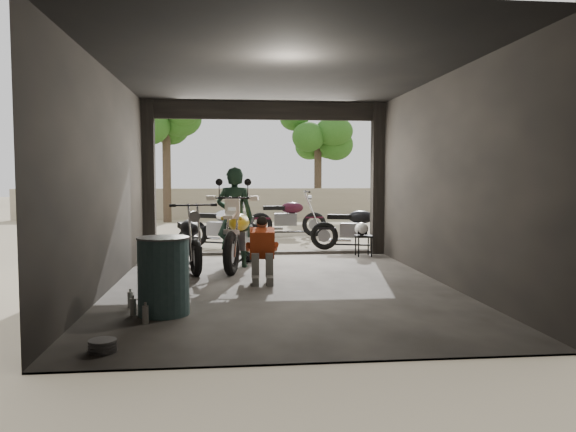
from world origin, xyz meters
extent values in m
plane|color=#7A6D56|center=(0.00, 0.00, 0.00)|extent=(80.00, 80.00, 0.00)
cube|color=#2D2B28|center=(0.00, 0.00, 0.01)|extent=(5.00, 7.00, 0.02)
plane|color=black|center=(0.00, 0.00, 3.20)|extent=(7.00, 7.00, 0.00)
cube|color=black|center=(0.00, -3.50, 1.60)|extent=(5.00, 0.02, 3.20)
cube|color=black|center=(-2.50, 0.00, 1.60)|extent=(0.02, 7.00, 3.20)
cube|color=black|center=(2.50, 0.00, 1.60)|extent=(0.02, 7.00, 3.20)
cube|color=black|center=(-2.38, 3.38, 1.60)|extent=(0.24, 0.24, 3.20)
cube|color=black|center=(2.38, 3.38, 1.60)|extent=(0.24, 0.24, 3.20)
cube|color=black|center=(0.00, 3.42, 3.02)|extent=(5.00, 0.16, 0.36)
cube|color=#2D2B28|center=(0.00, 3.50, 0.04)|extent=(5.00, 0.25, 0.08)
cube|color=gray|center=(0.00, 14.00, 0.60)|extent=(18.00, 0.30, 1.20)
cylinder|color=#382B1E|center=(-3.00, 12.50, 1.79)|extent=(0.30, 0.30, 3.58)
ellipsoid|color=#1E4C14|center=(-3.00, 12.50, 4.03)|extent=(2.20, 2.20, 3.14)
cylinder|color=#382B1E|center=(2.80, 14.00, 1.60)|extent=(0.30, 0.30, 3.20)
ellipsoid|color=#1E4C14|center=(2.80, 14.00, 3.60)|extent=(2.20, 2.20, 2.80)
imported|color=black|center=(-0.66, 1.90, 0.92)|extent=(0.75, 0.57, 1.83)
cube|color=black|center=(2.00, 3.00, 0.43)|extent=(0.32, 0.32, 0.04)
cylinder|color=black|center=(1.86, 2.86, 0.22)|extent=(0.03, 0.03, 0.43)
cylinder|color=black|center=(2.14, 2.86, 0.22)|extent=(0.03, 0.03, 0.43)
cylinder|color=black|center=(1.86, 3.14, 0.22)|extent=(0.03, 0.03, 0.43)
cylinder|color=black|center=(2.14, 3.14, 0.22)|extent=(0.03, 0.03, 0.43)
ellipsoid|color=silver|center=(1.96, 3.00, 0.59)|extent=(0.37, 0.38, 0.27)
cylinder|color=#385A5E|center=(-1.54, -1.59, 0.47)|extent=(0.75, 0.75, 0.94)
cylinder|color=black|center=(3.25, 3.38, 0.99)|extent=(0.08, 0.08, 1.97)
cylinder|color=beige|center=(3.25, 3.36, 1.79)|extent=(0.72, 0.03, 0.72)
camera|label=1|loc=(-0.77, -8.29, 1.66)|focal=35.00mm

